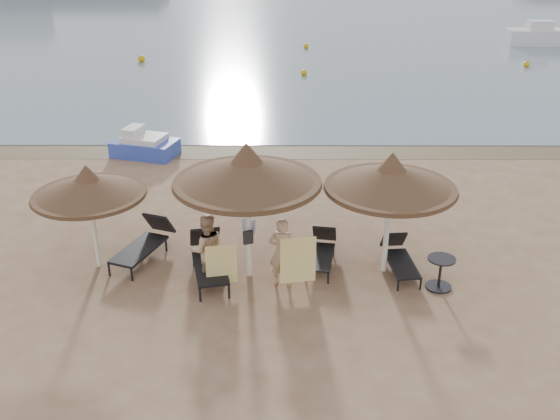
% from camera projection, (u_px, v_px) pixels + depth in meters
% --- Properties ---
extents(ground, '(160.00, 160.00, 0.00)m').
position_uv_depth(ground, '(220.00, 297.00, 13.65)').
color(ground, '#97765C').
rests_on(ground, ground).
extents(wet_sand_strip, '(200.00, 1.60, 0.01)m').
position_uv_depth(wet_sand_strip, '(244.00, 151.00, 22.15)').
color(wet_sand_strip, brown).
rests_on(wet_sand_strip, ground).
extents(palapa_left, '(2.59, 2.59, 2.57)m').
position_uv_depth(palapa_left, '(88.00, 187.00, 14.01)').
color(palapa_left, white).
rests_on(palapa_left, ground).
extents(palapa_center, '(3.27, 3.27, 3.25)m').
position_uv_depth(palapa_center, '(247.00, 172.00, 13.39)').
color(palapa_center, white).
rests_on(palapa_center, ground).
extents(palapa_right, '(2.97, 2.97, 2.95)m').
position_uv_depth(palapa_right, '(391.00, 178.00, 13.68)').
color(palapa_right, white).
rests_on(palapa_right, ground).
extents(lounger_far_left, '(1.34, 2.13, 0.91)m').
position_uv_depth(lounger_far_left, '(145.00, 242.00, 15.11)').
color(lounger_far_left, black).
rests_on(lounger_far_left, ground).
extents(lounger_near_left, '(1.12, 2.18, 0.93)m').
position_uv_depth(lounger_near_left, '(208.00, 258.00, 14.37)').
color(lounger_near_left, black).
rests_on(lounger_near_left, ground).
extents(lounger_near_right, '(0.84, 1.77, 0.76)m').
position_uv_depth(lounger_near_right, '(322.00, 250.00, 14.86)').
color(lounger_near_right, black).
rests_on(lounger_near_right, ground).
extents(lounger_far_right, '(0.72, 1.74, 0.76)m').
position_uv_depth(lounger_far_right, '(399.00, 257.00, 14.57)').
color(lounger_far_right, black).
rests_on(lounger_far_right, ground).
extents(side_table, '(0.62, 0.62, 0.75)m').
position_uv_depth(side_table, '(440.00, 274.00, 13.85)').
color(side_table, black).
rests_on(side_table, ground).
extents(person_left, '(1.02, 0.79, 1.97)m').
position_uv_depth(person_left, '(206.00, 244.00, 13.78)').
color(person_left, tan).
rests_on(person_left, ground).
extents(person_right, '(0.98, 0.73, 1.93)m').
position_uv_depth(person_right, '(282.00, 247.00, 13.71)').
color(person_right, tan).
rests_on(person_right, ground).
extents(towel_left, '(0.68, 0.16, 0.96)m').
position_uv_depth(towel_left, '(221.00, 265.00, 13.60)').
color(towel_left, yellow).
rests_on(towel_left, ground).
extents(towel_right, '(0.78, 0.16, 1.11)m').
position_uv_depth(towel_right, '(298.00, 260.00, 13.57)').
color(towel_right, yellow).
rests_on(towel_right, ground).
extents(bag_patterned, '(0.30, 0.19, 0.36)m').
position_uv_depth(bag_patterned, '(249.00, 226.00, 14.15)').
color(bag_patterned, white).
rests_on(bag_patterned, ground).
extents(bag_dark, '(0.23, 0.15, 0.32)m').
position_uv_depth(bag_dark, '(248.00, 237.00, 13.89)').
color(bag_dark, black).
rests_on(bag_dark, ground).
extents(pedal_boat, '(2.42, 1.81, 1.00)m').
position_uv_depth(pedal_boat, '(144.00, 145.00, 21.64)').
color(pedal_boat, '#3148BA').
rests_on(pedal_boat, ground).
extents(buoy_left, '(0.41, 0.41, 0.41)m').
position_uv_depth(buoy_left, '(141.00, 59.00, 35.76)').
color(buoy_left, '#DCA80A').
rests_on(buoy_left, ground).
extents(buoy_mid, '(0.32, 0.32, 0.32)m').
position_uv_depth(buoy_mid, '(306.00, 46.00, 39.60)').
color(buoy_mid, '#DCA80A').
rests_on(buoy_mid, ground).
extents(buoy_right, '(0.34, 0.34, 0.34)m').
position_uv_depth(buoy_right, '(527.00, 64.00, 34.60)').
color(buoy_right, '#DCA80A').
rests_on(buoy_right, ground).
extents(buoy_extra, '(0.32, 0.32, 0.32)m').
position_uv_depth(buoy_extra, '(304.00, 73.00, 32.75)').
color(buoy_extra, '#DCA80A').
rests_on(buoy_extra, ground).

